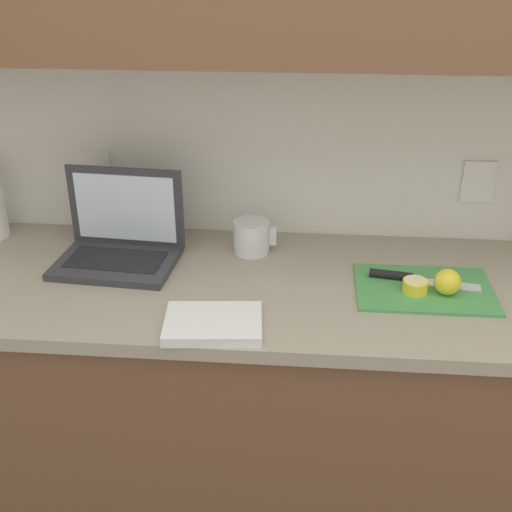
% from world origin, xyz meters
% --- Properties ---
extents(counter_unit, '(2.56, 0.62, 0.89)m').
position_xyz_m(counter_unit, '(0.02, 0.00, 0.45)').
color(counter_unit, brown).
rests_on(counter_unit, ground_plane).
extents(laptop, '(0.33, 0.25, 0.24)m').
position_xyz_m(laptop, '(-0.71, 0.10, 0.95)').
color(laptop, '#333338').
rests_on(laptop, counter_unit).
extents(cutting_board, '(0.34, 0.24, 0.01)m').
position_xyz_m(cutting_board, '(0.10, -0.01, 0.89)').
color(cutting_board, '#4C9E51').
rests_on(cutting_board, counter_unit).
extents(knife, '(0.28, 0.07, 0.02)m').
position_xyz_m(knife, '(0.05, 0.02, 0.91)').
color(knife, silver).
rests_on(knife, cutting_board).
extents(lemon_half_cut, '(0.06, 0.06, 0.03)m').
position_xyz_m(lemon_half_cut, '(0.07, -0.03, 0.91)').
color(lemon_half_cut, yellow).
rests_on(lemon_half_cut, cutting_board).
extents(lemon_whole_beside, '(0.06, 0.06, 0.06)m').
position_xyz_m(lemon_whole_beside, '(0.14, -0.04, 0.93)').
color(lemon_whole_beside, yellow).
rests_on(lemon_whole_beside, cutting_board).
extents(measuring_cup, '(0.12, 0.10, 0.09)m').
position_xyz_m(measuring_cup, '(-0.36, 0.17, 0.94)').
color(measuring_cup, silver).
rests_on(measuring_cup, counter_unit).
extents(dish_towel, '(0.23, 0.18, 0.02)m').
position_xyz_m(dish_towel, '(-0.41, -0.23, 0.90)').
color(dish_towel, white).
rests_on(dish_towel, counter_unit).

